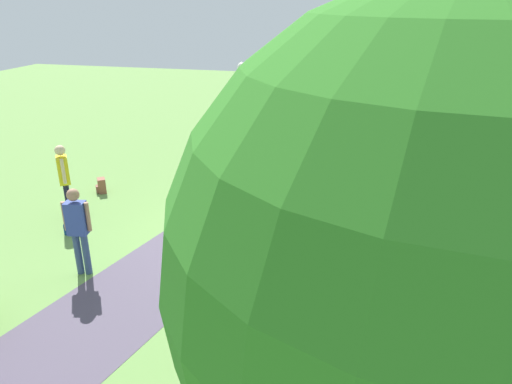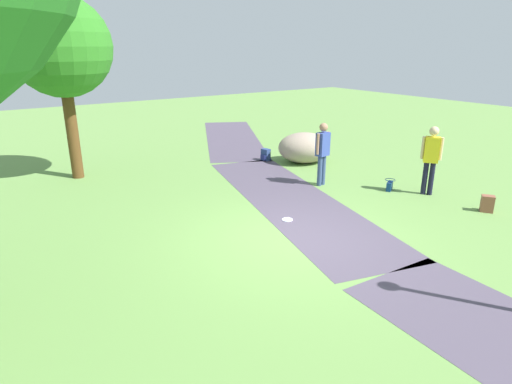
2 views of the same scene
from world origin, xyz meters
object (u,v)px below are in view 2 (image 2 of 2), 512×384
at_px(backpack_by_boulder, 265,155).
at_px(frisbee_on_grass, 287,220).
at_px(young_tree_near_path, 61,48).
at_px(spare_backpack_on_lawn, 487,204).
at_px(handbag_on_grass, 390,185).
at_px(man_near_boulder, 323,149).
at_px(lawn_boulder, 304,148).
at_px(woman_with_handbag, 431,155).

distance_m(backpack_by_boulder, frisbee_on_grass, 5.34).
relative_size(young_tree_near_path, spare_backpack_on_lawn, 12.72).
relative_size(handbag_on_grass, frisbee_on_grass, 1.49).
height_order(man_near_boulder, backpack_by_boulder, man_near_boulder).
height_order(young_tree_near_path, man_near_boulder, young_tree_near_path).
height_order(lawn_boulder, backpack_by_boulder, lawn_boulder).
xyz_separation_m(man_near_boulder, handbag_on_grass, (-1.41, -1.22, -0.88)).
height_order(backpack_by_boulder, frisbee_on_grass, backpack_by_boulder).
height_order(young_tree_near_path, lawn_boulder, young_tree_near_path).
bearing_deg(spare_backpack_on_lawn, lawn_boulder, 6.24).
bearing_deg(young_tree_near_path, woman_with_handbag, -133.13).
distance_m(young_tree_near_path, woman_with_handbag, 10.29).
height_order(young_tree_near_path, frisbee_on_grass, young_tree_near_path).
bearing_deg(man_near_boulder, backpack_by_boulder, -5.20).
bearing_deg(man_near_boulder, frisbee_on_grass, 122.43).
xyz_separation_m(man_near_boulder, frisbee_on_grass, (-1.52, 2.39, -1.02)).
bearing_deg(young_tree_near_path, spare_backpack_on_lawn, -138.78).
distance_m(spare_backpack_on_lawn, frisbee_on_grass, 4.80).
xyz_separation_m(young_tree_near_path, backpack_by_boulder, (-1.53, -5.78, -3.49)).
bearing_deg(frisbee_on_grass, backpack_by_boulder, -30.01).
height_order(woman_with_handbag, frisbee_on_grass, woman_with_handbag).
bearing_deg(young_tree_near_path, man_near_boulder, -130.17).
xyz_separation_m(woman_with_handbag, spare_backpack_on_lawn, (-1.58, -0.09, -0.87)).
bearing_deg(lawn_boulder, spare_backpack_on_lawn, -173.76).
relative_size(spare_backpack_on_lawn, frisbee_on_grass, 1.61).
xyz_separation_m(young_tree_near_path, handbag_on_grass, (-6.04, -6.71, -3.54)).
height_order(woman_with_handbag, spare_backpack_on_lawn, woman_with_handbag).
relative_size(lawn_boulder, spare_backpack_on_lawn, 5.50).
relative_size(young_tree_near_path, backpack_by_boulder, 12.72).
distance_m(handbag_on_grass, frisbee_on_grass, 3.61).
bearing_deg(woman_with_handbag, man_near_boulder, 39.23).
relative_size(lawn_boulder, handbag_on_grass, 5.95).
xyz_separation_m(woman_with_handbag, frisbee_on_grass, (0.65, 4.16, -1.05)).
distance_m(backpack_by_boulder, spare_backpack_on_lawn, 7.03).
bearing_deg(frisbee_on_grass, man_near_boulder, -57.57).
relative_size(young_tree_near_path, handbag_on_grass, 13.77).
xyz_separation_m(woman_with_handbag, man_near_boulder, (2.17, 1.77, -0.03)).
xyz_separation_m(backpack_by_boulder, frisbee_on_grass, (-4.62, 2.67, -0.18)).
bearing_deg(woman_with_handbag, young_tree_near_path, 46.87).
relative_size(backpack_by_boulder, frisbee_on_grass, 1.61).
bearing_deg(backpack_by_boulder, spare_backpack_on_lawn, -167.09).
bearing_deg(woman_with_handbag, frisbee_on_grass, 81.11).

